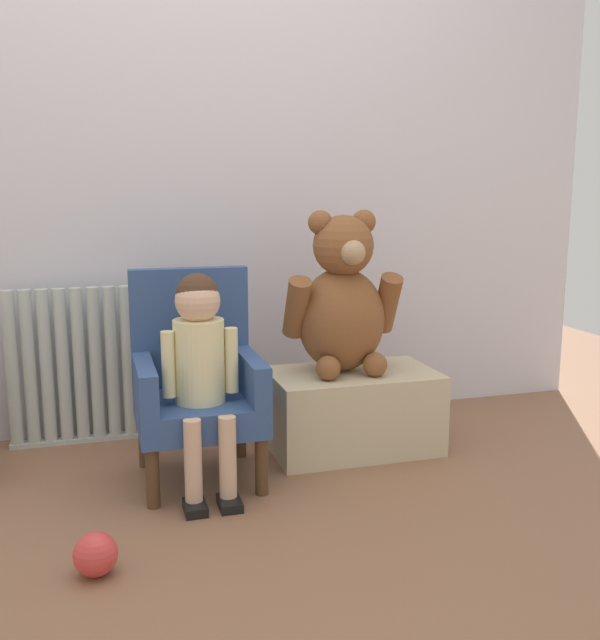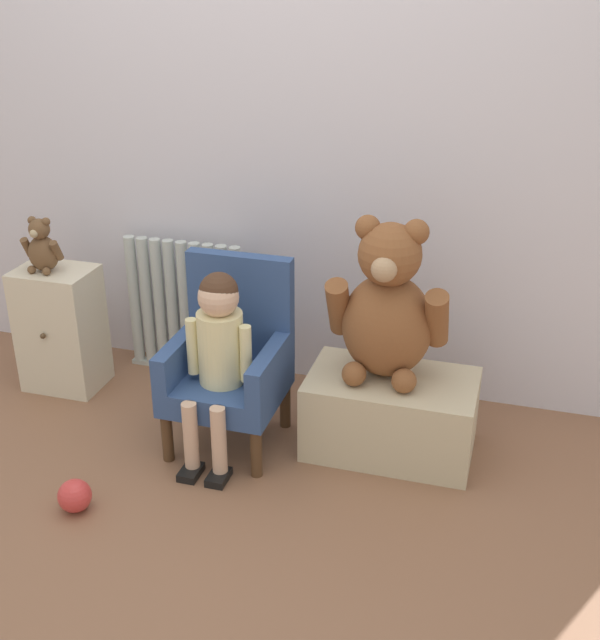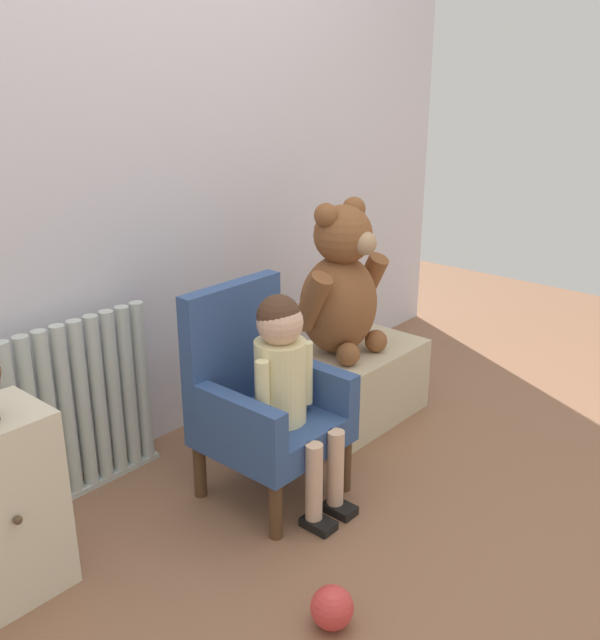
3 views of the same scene
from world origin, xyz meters
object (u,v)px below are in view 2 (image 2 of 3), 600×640
at_px(small_dresser, 61,329).
at_px(child_armchair, 231,360).
at_px(low_bench, 391,414).
at_px(radiator, 185,308).
at_px(small_teddy_bear, 42,248).
at_px(large_teddy_bear, 388,309).
at_px(child_figure, 218,341).
at_px(toy_ball, 75,495).

distance_m(small_dresser, child_armchair, 0.88).
bearing_deg(low_bench, child_armchair, -172.24).
xyz_separation_m(radiator, small_teddy_bear, (-0.49, -0.30, 0.34)).
bearing_deg(large_teddy_bear, child_figure, -158.33).
bearing_deg(child_figure, small_dresser, 160.96).
xyz_separation_m(small_dresser, child_armchair, (0.86, -0.18, 0.07)).
distance_m(child_figure, small_teddy_bear, 0.94).
distance_m(radiator, toy_ball, 1.08).
distance_m(large_teddy_bear, small_teddy_bear, 1.46).
height_order(child_figure, toy_ball, child_figure).
bearing_deg(large_teddy_bear, radiator, 160.53).
distance_m(child_armchair, toy_ball, 0.75).
xyz_separation_m(child_figure, low_bench, (0.61, 0.20, -0.32)).
height_order(low_bench, toy_ball, low_bench).
relative_size(radiator, child_figure, 0.85).
bearing_deg(child_figure, small_teddy_bear, 162.57).
height_order(small_dresser, toy_ball, small_dresser).
relative_size(radiator, low_bench, 0.99).
bearing_deg(child_figure, child_armchair, 90.00).
bearing_deg(radiator, child_armchair, -49.11).
bearing_deg(child_figure, low_bench, 18.03).
relative_size(low_bench, large_teddy_bear, 1.03).
distance_m(radiator, small_dresser, 0.54).
bearing_deg(small_dresser, small_teddy_bear, -140.99).
distance_m(small_dresser, small_teddy_bear, 0.38).
xyz_separation_m(small_dresser, large_teddy_bear, (1.44, -0.07, 0.31)).
height_order(radiator, large_teddy_bear, large_teddy_bear).
xyz_separation_m(low_bench, large_teddy_bear, (-0.04, 0.03, 0.43)).
bearing_deg(toy_ball, radiator, 92.06).
bearing_deg(small_teddy_bear, toy_ball, -55.19).
xyz_separation_m(low_bench, small_teddy_bear, (-1.50, 0.08, 0.50)).
relative_size(radiator, toy_ball, 5.33).
xyz_separation_m(small_teddy_bear, toy_ball, (0.52, -0.75, -0.59)).
bearing_deg(child_armchair, low_bench, 7.76).
relative_size(small_dresser, low_bench, 0.86).
relative_size(small_dresser, toy_ball, 4.67).
xyz_separation_m(radiator, toy_ball, (0.04, -1.05, -0.25)).
distance_m(child_figure, large_teddy_bear, 0.63).
xyz_separation_m(child_armchair, toy_ball, (-0.36, -0.59, -0.28)).
relative_size(low_bench, small_teddy_bear, 2.70).
height_order(radiator, low_bench, radiator).
distance_m(low_bench, small_teddy_bear, 1.58).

